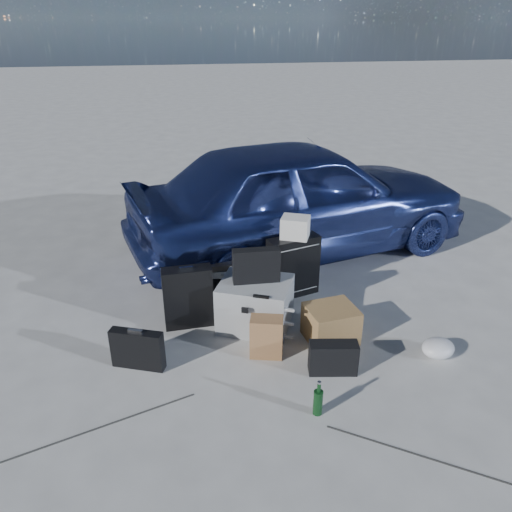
{
  "coord_description": "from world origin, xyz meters",
  "views": [
    {
      "loc": [
        -0.75,
        -3.27,
        2.62
      ],
      "look_at": [
        0.03,
        0.85,
        0.61
      ],
      "focal_mm": 35.0,
      "sensor_mm": 36.0,
      "label": 1
    }
  ],
  "objects_px": {
    "car": "(301,197)",
    "pelican_case": "(255,304)",
    "briefcase": "(137,349)",
    "green_bottle": "(318,398)",
    "duffel_bag": "(218,286)",
    "suitcase_left": "(188,297)",
    "cardboard_box": "(331,324)",
    "suitcase_right": "(293,266)"
  },
  "relations": [
    {
      "from": "car",
      "to": "pelican_case",
      "type": "height_order",
      "value": "car"
    },
    {
      "from": "briefcase",
      "to": "green_bottle",
      "type": "distance_m",
      "value": 1.52
    },
    {
      "from": "briefcase",
      "to": "duffel_bag",
      "type": "distance_m",
      "value": 1.23
    },
    {
      "from": "car",
      "to": "suitcase_left",
      "type": "xyz_separation_m",
      "value": [
        -1.45,
        -1.42,
        -0.4
      ]
    },
    {
      "from": "duffel_bag",
      "to": "pelican_case",
      "type": "bearing_deg",
      "value": -63.52
    },
    {
      "from": "car",
      "to": "duffel_bag",
      "type": "height_order",
      "value": "car"
    },
    {
      "from": "pelican_case",
      "to": "cardboard_box",
      "type": "height_order",
      "value": "pelican_case"
    },
    {
      "from": "cardboard_box",
      "to": "green_bottle",
      "type": "relative_size",
      "value": 1.54
    },
    {
      "from": "suitcase_left",
      "to": "green_bottle",
      "type": "xyz_separation_m",
      "value": [
        0.84,
        -1.36,
        -0.16
      ]
    },
    {
      "from": "duffel_bag",
      "to": "cardboard_box",
      "type": "distance_m",
      "value": 1.26
    },
    {
      "from": "duffel_bag",
      "to": "green_bottle",
      "type": "bearing_deg",
      "value": -75.33
    },
    {
      "from": "pelican_case",
      "to": "green_bottle",
      "type": "relative_size",
      "value": 2.28
    },
    {
      "from": "suitcase_right",
      "to": "green_bottle",
      "type": "relative_size",
      "value": 2.31
    },
    {
      "from": "pelican_case",
      "to": "suitcase_left",
      "type": "xyz_separation_m",
      "value": [
        -0.61,
        0.13,
        0.06
      ]
    },
    {
      "from": "briefcase",
      "to": "car",
      "type": "bearing_deg",
      "value": 68.42
    },
    {
      "from": "cardboard_box",
      "to": "suitcase_left",
      "type": "bearing_deg",
      "value": 159.01
    },
    {
      "from": "car",
      "to": "cardboard_box",
      "type": "xyz_separation_m",
      "value": [
        -0.23,
        -1.89,
        -0.54
      ]
    },
    {
      "from": "duffel_bag",
      "to": "green_bottle",
      "type": "distance_m",
      "value": 1.83
    },
    {
      "from": "car",
      "to": "suitcase_left",
      "type": "relative_size",
      "value": 6.96
    },
    {
      "from": "pelican_case",
      "to": "duffel_bag",
      "type": "relative_size",
      "value": 0.99
    },
    {
      "from": "duffel_bag",
      "to": "car",
      "type": "bearing_deg",
      "value": 40.39
    },
    {
      "from": "suitcase_right",
      "to": "suitcase_left",
      "type": "bearing_deg",
      "value": -176.5
    },
    {
      "from": "suitcase_right",
      "to": "duffel_bag",
      "type": "bearing_deg",
      "value": 162.91
    },
    {
      "from": "briefcase",
      "to": "green_bottle",
      "type": "xyz_separation_m",
      "value": [
        1.29,
        -0.8,
        -0.03
      ]
    },
    {
      "from": "duffel_bag",
      "to": "green_bottle",
      "type": "xyz_separation_m",
      "value": [
        0.52,
        -1.76,
        -0.02
      ]
    },
    {
      "from": "pelican_case",
      "to": "cardboard_box",
      "type": "relative_size",
      "value": 1.48
    },
    {
      "from": "car",
      "to": "pelican_case",
      "type": "xyz_separation_m",
      "value": [
        -0.85,
        -1.55,
        -0.47
      ]
    },
    {
      "from": "car",
      "to": "cardboard_box",
      "type": "bearing_deg",
      "value": 160.18
    },
    {
      "from": "cardboard_box",
      "to": "suitcase_right",
      "type": "bearing_deg",
      "value": 98.75
    },
    {
      "from": "car",
      "to": "duffel_bag",
      "type": "relative_size",
      "value": 6.45
    },
    {
      "from": "briefcase",
      "to": "duffel_bag",
      "type": "height_order",
      "value": "briefcase"
    },
    {
      "from": "pelican_case",
      "to": "briefcase",
      "type": "xyz_separation_m",
      "value": [
        -1.06,
        -0.42,
        -0.06
      ]
    },
    {
      "from": "duffel_bag",
      "to": "briefcase",
      "type": "bearing_deg",
      "value": -130.76
    },
    {
      "from": "suitcase_left",
      "to": "briefcase",
      "type": "bearing_deg",
      "value": -131.69
    },
    {
      "from": "cardboard_box",
      "to": "green_bottle",
      "type": "xyz_separation_m",
      "value": [
        -0.39,
        -0.89,
        -0.02
      ]
    },
    {
      "from": "suitcase_right",
      "to": "green_bottle",
      "type": "distance_m",
      "value": 1.77
    },
    {
      "from": "suitcase_left",
      "to": "green_bottle",
      "type": "bearing_deg",
      "value": -60.73
    },
    {
      "from": "suitcase_left",
      "to": "suitcase_right",
      "type": "height_order",
      "value": "suitcase_right"
    },
    {
      "from": "car",
      "to": "cardboard_box",
      "type": "height_order",
      "value": "car"
    },
    {
      "from": "suitcase_right",
      "to": "duffel_bag",
      "type": "xyz_separation_m",
      "value": [
        -0.77,
        0.02,
        -0.16
      ]
    },
    {
      "from": "green_bottle",
      "to": "duffel_bag",
      "type": "bearing_deg",
      "value": 106.34
    },
    {
      "from": "suitcase_right",
      "to": "green_bottle",
      "type": "bearing_deg",
      "value": -114.14
    }
  ]
}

